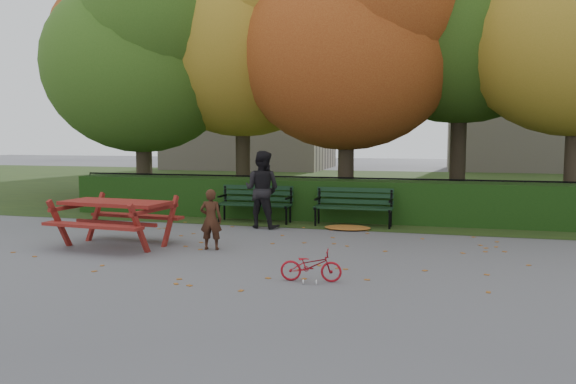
% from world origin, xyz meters
% --- Properties ---
extents(ground, '(90.00, 90.00, 0.00)m').
position_xyz_m(ground, '(0.00, 0.00, 0.00)').
color(ground, slate).
rests_on(ground, ground).
extents(grass_strip, '(90.00, 90.00, 0.00)m').
position_xyz_m(grass_strip, '(0.00, 14.00, 0.01)').
color(grass_strip, '#203214').
rests_on(grass_strip, ground).
extents(building_left, '(10.00, 7.00, 15.00)m').
position_xyz_m(building_left, '(-9.00, 26.00, 7.50)').
color(building_left, '#9F9180').
rests_on(building_left, ground).
extents(building_right, '(9.00, 6.00, 12.00)m').
position_xyz_m(building_right, '(8.00, 28.00, 6.00)').
color(building_right, '#9F9180').
rests_on(building_right, ground).
extents(hedge, '(13.00, 0.90, 1.00)m').
position_xyz_m(hedge, '(0.00, 4.50, 0.50)').
color(hedge, black).
rests_on(hedge, ground).
extents(iron_fence, '(14.00, 0.04, 1.02)m').
position_xyz_m(iron_fence, '(0.00, 5.30, 0.54)').
color(iron_fence, black).
rests_on(iron_fence, ground).
extents(tree_a, '(5.88, 5.60, 7.48)m').
position_xyz_m(tree_a, '(-5.19, 5.58, 4.52)').
color(tree_a, '#32261D').
rests_on(tree_a, ground).
extents(tree_b, '(6.72, 6.40, 8.79)m').
position_xyz_m(tree_b, '(-2.44, 6.75, 5.40)').
color(tree_b, '#32261D').
rests_on(tree_b, ground).
extents(tree_c, '(6.30, 6.00, 8.00)m').
position_xyz_m(tree_c, '(0.83, 5.96, 4.82)').
color(tree_c, '#32261D').
rests_on(tree_c, ground).
extents(tree_f, '(6.93, 6.60, 9.19)m').
position_xyz_m(tree_f, '(-7.13, 9.24, 5.69)').
color(tree_f, '#32261D').
rests_on(tree_f, ground).
extents(bench_left, '(1.80, 0.57, 0.88)m').
position_xyz_m(bench_left, '(-1.30, 3.70, 0.52)').
color(bench_left, black).
rests_on(bench_left, ground).
extents(bench_right, '(1.80, 0.57, 0.88)m').
position_xyz_m(bench_right, '(1.10, 3.70, 0.52)').
color(bench_right, black).
rests_on(bench_right, ground).
extents(picnic_table, '(2.15, 1.79, 0.98)m').
position_xyz_m(picnic_table, '(-2.89, 0.10, 0.67)').
color(picnic_table, maroon).
rests_on(picnic_table, ground).
extents(leaf_pile, '(1.11, 0.82, 0.07)m').
position_xyz_m(leaf_pile, '(1.04, 3.20, 0.04)').
color(leaf_pile, brown).
rests_on(leaf_pile, ground).
extents(leaf_scatter, '(9.00, 5.70, 0.01)m').
position_xyz_m(leaf_scatter, '(0.00, 0.30, 0.01)').
color(leaf_scatter, brown).
rests_on(leaf_scatter, ground).
extents(child, '(0.45, 0.33, 1.12)m').
position_xyz_m(child, '(-1.02, 0.27, 0.56)').
color(child, '#3A1E12').
rests_on(child, ground).
extents(adult, '(0.94, 0.79, 1.76)m').
position_xyz_m(adult, '(-0.88, 2.90, 0.88)').
color(adult, black).
rests_on(adult, ground).
extents(bicycle, '(0.91, 0.42, 0.46)m').
position_xyz_m(bicycle, '(1.26, -1.48, 0.23)').
color(bicycle, maroon).
rests_on(bicycle, ground).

